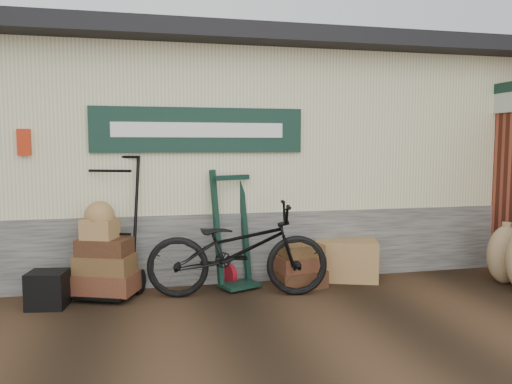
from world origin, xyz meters
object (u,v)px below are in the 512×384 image
green_barrow (233,229)px  suitcase_stack (300,265)px  porter_trolley (111,224)px  black_trunk (48,289)px  bicycle (238,244)px  wicker_hamper (346,259)px

green_barrow → suitcase_stack: bearing=-38.0°
porter_trolley → black_trunk: size_ratio=4.20×
green_barrow → bicycle: size_ratio=0.69×
green_barrow → suitcase_stack: green_barrow is taller
suitcase_stack → black_trunk: 2.92m
porter_trolley → black_trunk: 0.99m
porter_trolley → green_barrow: (1.45, -0.00, -0.11)m
green_barrow → suitcase_stack: 0.95m
black_trunk → bicycle: (2.10, -0.05, 0.41)m
green_barrow → black_trunk: 2.21m
porter_trolley → suitcase_stack: size_ratio=2.71×
suitcase_stack → bicycle: 0.91m
wicker_hamper → black_trunk: size_ratio=2.01×
wicker_hamper → black_trunk: 3.65m
suitcase_stack → wicker_hamper: (0.71, 0.23, -0.01)m
wicker_hamper → suitcase_stack: bearing=-161.9°
black_trunk → suitcase_stack: bearing=2.7°
porter_trolley → suitcase_stack: bearing=16.3°
porter_trolley → suitcase_stack: 2.33m
suitcase_stack → green_barrow: bearing=164.5°
suitcase_stack → wicker_hamper: size_ratio=0.77×
wicker_hamper → bicycle: 1.62m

